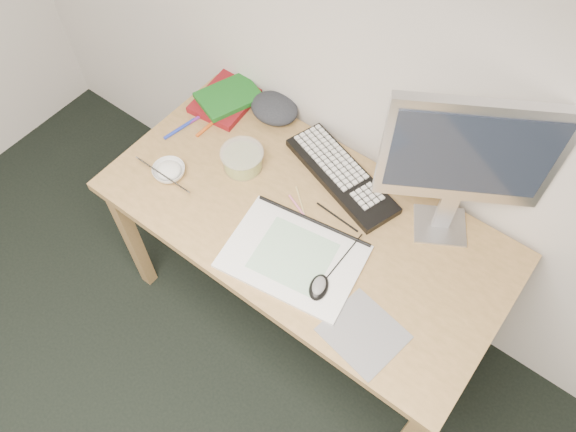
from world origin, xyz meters
name	(u,v)px	position (x,y,z in m)	size (l,w,h in m)	color
desk	(304,231)	(0.03, 1.43, 0.67)	(1.40, 0.70, 0.75)	tan
mousepad	(364,333)	(0.41, 1.20, 0.75)	(0.22, 0.20, 0.00)	gray
sketchpad	(293,256)	(0.09, 1.28, 0.76)	(0.43, 0.31, 0.01)	white
keyboard	(341,175)	(0.03, 1.65, 0.76)	(0.48, 0.15, 0.03)	black
monitor	(468,157)	(0.41, 1.68, 1.11)	(0.44, 0.28, 0.58)	silver
mouse	(319,286)	(0.22, 1.24, 0.78)	(0.06, 0.09, 0.03)	black
rice_bowl	(169,172)	(-0.47, 1.29, 0.77)	(0.12, 0.12, 0.04)	white
chopsticks	(162,175)	(-0.46, 1.25, 0.79)	(0.02, 0.02, 0.25)	silver
fruit_tub	(242,159)	(-0.28, 1.48, 0.79)	(0.15, 0.15, 0.08)	#EEDA54
book_red	(227,98)	(-0.54, 1.69, 0.76)	(0.20, 0.27, 0.03)	maroon
book_green	(229,96)	(-0.53, 1.68, 0.79)	(0.17, 0.23, 0.02)	#18601C
cloth_lump	(275,108)	(-0.35, 1.75, 0.78)	(0.16, 0.13, 0.07)	#292D31
pencil_pink	(304,216)	(0.02, 1.43, 0.75)	(0.01, 0.01, 0.20)	pink
pencil_tan	(302,206)	(-0.01, 1.46, 0.75)	(0.01, 0.01, 0.16)	tan
pencil_black	(337,217)	(0.11, 1.50, 0.75)	(0.01, 0.01, 0.18)	black
marker_blue	(179,129)	(-0.58, 1.46, 0.76)	(0.01, 0.01, 0.14)	#2134B2
marker_orange	(209,125)	(-0.51, 1.55, 0.76)	(0.01, 0.01, 0.14)	#D35818
marker_purple	(192,121)	(-0.57, 1.52, 0.76)	(0.01, 0.01, 0.14)	#6C278F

